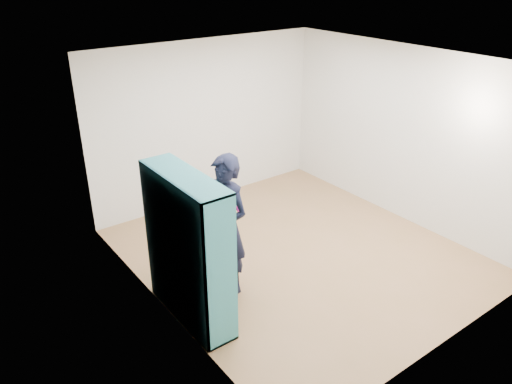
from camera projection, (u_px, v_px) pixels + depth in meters
floor at (297, 253)px, 6.86m from camera, size 4.50×4.50×0.00m
ceiling at (305, 61)px, 5.74m from camera, size 4.50×4.50×0.00m
wall_left at (157, 209)px, 5.22m from camera, size 0.02×4.50×2.60m
wall_right at (402, 135)px, 7.38m from camera, size 0.02×4.50×2.60m
wall_back at (207, 122)px, 7.93m from camera, size 4.00×0.02×2.60m
wall_front at (460, 239)px, 4.67m from camera, size 4.00×0.02×2.60m
bookshelf at (187, 252)px, 5.31m from camera, size 0.38×1.29×1.73m
person at (226, 226)px, 5.78m from camera, size 0.51×0.69×1.74m
smartphone at (212, 219)px, 5.69m from camera, size 0.04×0.10×0.14m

